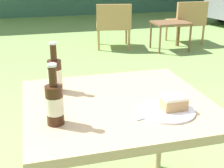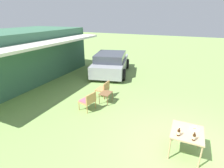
{
  "view_description": "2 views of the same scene",
  "coord_description": "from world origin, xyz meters",
  "px_view_note": "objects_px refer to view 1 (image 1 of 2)",
  "views": [
    {
      "loc": [
        -0.37,
        -1.28,
        1.29
      ],
      "look_at": [
        0.0,
        0.1,
        0.74
      ],
      "focal_mm": 50.0,
      "sensor_mm": 36.0,
      "label": 1
    },
    {
      "loc": [
        -4.2,
        0.25,
        3.48
      ],
      "look_at": [
        1.78,
        2.93,
        0.9
      ],
      "focal_mm": 28.0,
      "sensor_mm": 36.0,
      "label": 2
    }
  ],
  "objects_px": {
    "wicker_chair_plain": "(187,20)",
    "garden_side_table": "(171,25)",
    "wicker_chair_cushioned": "(113,23)",
    "patio_table": "(117,114)",
    "cola_bottle_near": "(55,74)",
    "cola_bottle_far": "(55,103)",
    "cake_on_plate": "(170,107)"
  },
  "relations": [
    {
      "from": "patio_table",
      "to": "cake_on_plate",
      "type": "distance_m",
      "value": 0.26
    },
    {
      "from": "patio_table",
      "to": "cola_bottle_near",
      "type": "height_order",
      "value": "cola_bottle_near"
    },
    {
      "from": "wicker_chair_cushioned",
      "to": "cola_bottle_near",
      "type": "distance_m",
      "value": 3.61
    },
    {
      "from": "wicker_chair_plain",
      "to": "cola_bottle_near",
      "type": "xyz_separation_m",
      "value": [
        -2.53,
        -3.35,
        0.37
      ]
    },
    {
      "from": "patio_table",
      "to": "garden_side_table",
      "type": "bearing_deg",
      "value": 60.81
    },
    {
      "from": "wicker_chair_plain",
      "to": "patio_table",
      "type": "relative_size",
      "value": 0.84
    },
    {
      "from": "cola_bottle_near",
      "to": "wicker_chair_plain",
      "type": "bearing_deg",
      "value": 52.93
    },
    {
      "from": "wicker_chair_plain",
      "to": "cola_bottle_far",
      "type": "relative_size",
      "value": 2.88
    },
    {
      "from": "cake_on_plate",
      "to": "cola_bottle_near",
      "type": "height_order",
      "value": "cola_bottle_near"
    },
    {
      "from": "garden_side_table",
      "to": "wicker_chair_cushioned",
      "type": "bearing_deg",
      "value": 156.86
    },
    {
      "from": "cake_on_plate",
      "to": "cola_bottle_near",
      "type": "distance_m",
      "value": 0.59
    },
    {
      "from": "wicker_chair_cushioned",
      "to": "patio_table",
      "type": "xyz_separation_m",
      "value": [
        -0.96,
        -3.58,
        0.21
      ]
    },
    {
      "from": "patio_table",
      "to": "cola_bottle_near",
      "type": "xyz_separation_m",
      "value": [
        -0.27,
        0.2,
        0.16
      ]
    },
    {
      "from": "patio_table",
      "to": "cola_bottle_far",
      "type": "bearing_deg",
      "value": -154.39
    },
    {
      "from": "patio_table",
      "to": "wicker_chair_plain",
      "type": "bearing_deg",
      "value": 57.49
    },
    {
      "from": "wicker_chair_plain",
      "to": "garden_side_table",
      "type": "distance_m",
      "value": 0.58
    },
    {
      "from": "wicker_chair_plain",
      "to": "cola_bottle_near",
      "type": "distance_m",
      "value": 4.22
    },
    {
      "from": "patio_table",
      "to": "cake_on_plate",
      "type": "height_order",
      "value": "cake_on_plate"
    },
    {
      "from": "garden_side_table",
      "to": "cola_bottle_near",
      "type": "distance_m",
      "value": 3.68
    },
    {
      "from": "cola_bottle_far",
      "to": "wicker_chair_plain",
      "type": "bearing_deg",
      "value": 55.26
    },
    {
      "from": "garden_side_table",
      "to": "cola_bottle_far",
      "type": "relative_size",
      "value": 2.21
    },
    {
      "from": "cake_on_plate",
      "to": "cola_bottle_near",
      "type": "bearing_deg",
      "value": 141.2
    },
    {
      "from": "wicker_chair_plain",
      "to": "patio_table",
      "type": "height_order",
      "value": "wicker_chair_plain"
    },
    {
      "from": "wicker_chair_plain",
      "to": "cake_on_plate",
      "type": "bearing_deg",
      "value": 61.18
    },
    {
      "from": "wicker_chair_plain",
      "to": "patio_table",
      "type": "distance_m",
      "value": 4.22
    },
    {
      "from": "cola_bottle_far",
      "to": "wicker_chair_cushioned",
      "type": "bearing_deg",
      "value": 71.33
    },
    {
      "from": "wicker_chair_plain",
      "to": "cake_on_plate",
      "type": "relative_size",
      "value": 2.97
    },
    {
      "from": "patio_table",
      "to": "cola_bottle_far",
      "type": "distance_m",
      "value": 0.37
    },
    {
      "from": "patio_table",
      "to": "cake_on_plate",
      "type": "bearing_deg",
      "value": -40.42
    },
    {
      "from": "wicker_chair_cushioned",
      "to": "wicker_chair_plain",
      "type": "distance_m",
      "value": 1.31
    },
    {
      "from": "wicker_chair_plain",
      "to": "cake_on_plate",
      "type": "distance_m",
      "value": 4.27
    },
    {
      "from": "patio_table",
      "to": "wicker_chair_cushioned",
      "type": "bearing_deg",
      "value": 75.01
    }
  ]
}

